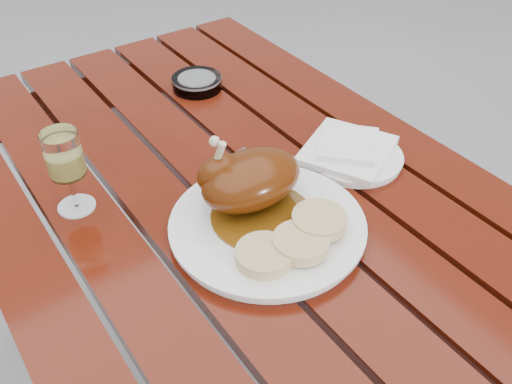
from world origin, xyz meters
TOP-DOWN VIEW (x-y plane):
  - table at (0.00, 0.00)m, footprint 0.80×1.20m
  - dinner_plate at (-0.01, -0.16)m, footprint 0.37×0.37m
  - roast_duck at (-0.01, -0.10)m, footprint 0.17×0.18m
  - bread_dumplings at (-0.01, -0.22)m, footprint 0.19×0.10m
  - wine_glass at (-0.24, 0.07)m, footprint 0.07×0.07m
  - side_plate at (0.23, -0.09)m, footprint 0.19×0.19m
  - napkin at (0.22, -0.08)m, footprint 0.20×0.20m
  - ashtray at (0.13, 0.30)m, footprint 0.13×0.13m
  - fork at (-0.10, -0.15)m, footprint 0.06×0.18m
  - knife at (0.10, -0.10)m, footprint 0.07×0.23m

SIDE VIEW (x-z plane):
  - table at x=0.00m, z-range 0.00..0.75m
  - fork at x=-0.10m, z-range 0.75..0.76m
  - knife at x=0.10m, z-range 0.75..0.76m
  - side_plate at x=0.23m, z-range 0.75..0.76m
  - dinner_plate at x=-0.01m, z-range 0.75..0.77m
  - ashtray at x=0.13m, z-range 0.75..0.78m
  - napkin at x=0.22m, z-range 0.76..0.78m
  - bread_dumplings at x=-0.01m, z-range 0.77..0.80m
  - roast_duck at x=-0.01m, z-range 0.75..0.88m
  - wine_glass at x=-0.24m, z-range 0.75..0.89m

